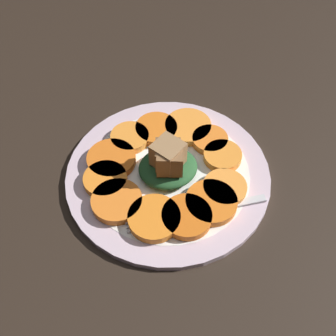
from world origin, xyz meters
The scene contains 16 objects.
table_slab centered at (0.00, 0.00, 1.00)cm, with size 120.00×120.00×2.00cm, color black.
plate centered at (0.00, 0.00, 2.52)cm, with size 30.43×30.43×1.05cm.
carrot_slice_0 centered at (8.01, 3.60, 3.71)cm, with size 5.60×5.60×1.22cm, color orange.
carrot_slice_1 centered at (5.67, 7.30, 3.71)cm, with size 7.43×7.43×1.22cm, color orange.
carrot_slice_2 centered at (0.69, 8.35, 3.71)cm, with size 6.68×6.68×1.22cm, color orange.
carrot_slice_3 centered at (-3.81, 7.86, 3.71)cm, with size 6.04×6.04×1.22cm, color orange.
carrot_slice_4 centered at (-7.54, 4.45, 3.71)cm, with size 7.37×7.37×1.22cm, color orange.
carrot_slice_5 centered at (-9.23, 0.98, 3.71)cm, with size 6.37×6.37×1.22cm, color orange.
carrot_slice_6 centered at (-8.50, -3.17, 3.71)cm, with size 7.18×7.18×1.22cm, color orange.
carrot_slice_7 centered at (-4.30, -7.35, 3.71)cm, with size 7.24×7.24×1.22cm, color orange.
carrot_slice_8 centered at (-0.49, -8.47, 3.71)cm, with size 6.92×6.92×1.22cm, color orange.
carrot_slice_9 centered at (4.00, -7.31, 3.71)cm, with size 7.28×7.28×1.22cm, color orange.
carrot_slice_10 centered at (6.73, -5.60, 3.71)cm, with size 6.28×6.28×1.22cm, color orange.
carrot_slice_11 centered at (8.67, -0.11, 3.71)cm, with size 5.79×5.79×1.22cm, color orange.
center_pile centered at (0.01, -0.10, 5.70)cm, with size 8.73×7.86×6.13cm.
fork centered at (1.23, -7.82, 3.30)cm, with size 20.05×3.28×0.40cm.
Camera 1 is at (-11.40, -36.13, 52.88)cm, focal length 45.00 mm.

